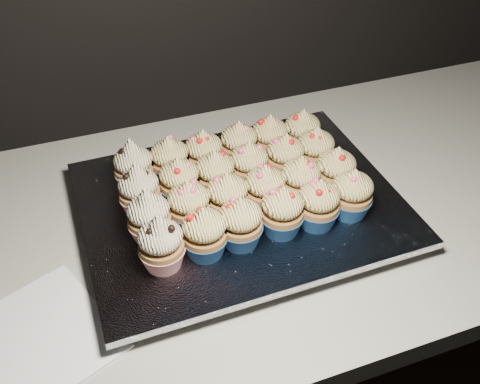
% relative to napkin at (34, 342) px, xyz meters
% --- Properties ---
extents(cabinet, '(2.40, 0.60, 0.86)m').
position_rel_napkin_xyz_m(cabinet, '(0.41, 0.15, -0.47)').
color(cabinet, black).
rests_on(cabinet, ground).
extents(worktop, '(2.44, 0.64, 0.04)m').
position_rel_napkin_xyz_m(worktop, '(0.41, 0.15, -0.02)').
color(worktop, beige).
rests_on(worktop, cabinet).
extents(napkin, '(0.24, 0.24, 0.00)m').
position_rel_napkin_xyz_m(napkin, '(0.00, 0.00, 0.00)').
color(napkin, white).
rests_on(napkin, worktop).
extents(baking_tray, '(0.45, 0.35, 0.02)m').
position_rel_napkin_xyz_m(baking_tray, '(0.33, 0.13, 0.01)').
color(baking_tray, black).
rests_on(baking_tray, worktop).
extents(foil_lining, '(0.49, 0.38, 0.01)m').
position_rel_napkin_xyz_m(foil_lining, '(0.33, 0.13, 0.03)').
color(foil_lining, silver).
rests_on(foil_lining, baking_tray).
extents(cupcake_0, '(0.06, 0.06, 0.10)m').
position_rel_napkin_xyz_m(cupcake_0, '(0.18, 0.04, 0.07)').
color(cupcake_0, red).
rests_on(cupcake_0, foil_lining).
extents(cupcake_1, '(0.06, 0.06, 0.08)m').
position_rel_napkin_xyz_m(cupcake_1, '(0.24, 0.04, 0.07)').
color(cupcake_1, navy).
rests_on(cupcake_1, foil_lining).
extents(cupcake_2, '(0.06, 0.06, 0.08)m').
position_rel_napkin_xyz_m(cupcake_2, '(0.30, 0.05, 0.07)').
color(cupcake_2, navy).
rests_on(cupcake_2, foil_lining).
extents(cupcake_3, '(0.06, 0.06, 0.08)m').
position_rel_napkin_xyz_m(cupcake_3, '(0.36, 0.05, 0.07)').
color(cupcake_3, navy).
rests_on(cupcake_3, foil_lining).
extents(cupcake_4, '(0.06, 0.06, 0.08)m').
position_rel_napkin_xyz_m(cupcake_4, '(0.41, 0.05, 0.07)').
color(cupcake_4, navy).
rests_on(cupcake_4, foil_lining).
extents(cupcake_5, '(0.06, 0.06, 0.08)m').
position_rel_napkin_xyz_m(cupcake_5, '(0.47, 0.05, 0.07)').
color(cupcake_5, navy).
rests_on(cupcake_5, foil_lining).
extents(cupcake_6, '(0.06, 0.06, 0.10)m').
position_rel_napkin_xyz_m(cupcake_6, '(0.18, 0.10, 0.07)').
color(cupcake_6, red).
rests_on(cupcake_6, foil_lining).
extents(cupcake_7, '(0.06, 0.06, 0.08)m').
position_rel_napkin_xyz_m(cupcake_7, '(0.24, 0.11, 0.07)').
color(cupcake_7, navy).
rests_on(cupcake_7, foil_lining).
extents(cupcake_8, '(0.06, 0.06, 0.08)m').
position_rel_napkin_xyz_m(cupcake_8, '(0.30, 0.10, 0.07)').
color(cupcake_8, navy).
rests_on(cupcake_8, foil_lining).
extents(cupcake_9, '(0.06, 0.06, 0.08)m').
position_rel_napkin_xyz_m(cupcake_9, '(0.35, 0.10, 0.07)').
color(cupcake_9, navy).
rests_on(cupcake_9, foil_lining).
extents(cupcake_10, '(0.06, 0.06, 0.08)m').
position_rel_napkin_xyz_m(cupcake_10, '(0.41, 0.10, 0.07)').
color(cupcake_10, navy).
rests_on(cupcake_10, foil_lining).
extents(cupcake_11, '(0.06, 0.06, 0.08)m').
position_rel_napkin_xyz_m(cupcake_11, '(0.47, 0.11, 0.07)').
color(cupcake_11, navy).
rests_on(cupcake_11, foil_lining).
extents(cupcake_12, '(0.06, 0.06, 0.10)m').
position_rel_napkin_xyz_m(cupcake_12, '(0.18, 0.16, 0.07)').
color(cupcake_12, red).
rests_on(cupcake_12, foil_lining).
extents(cupcake_13, '(0.06, 0.06, 0.08)m').
position_rel_napkin_xyz_m(cupcake_13, '(0.24, 0.16, 0.07)').
color(cupcake_13, navy).
rests_on(cupcake_13, foil_lining).
extents(cupcake_14, '(0.06, 0.06, 0.08)m').
position_rel_napkin_xyz_m(cupcake_14, '(0.30, 0.16, 0.07)').
color(cupcake_14, navy).
rests_on(cupcake_14, foil_lining).
extents(cupcake_15, '(0.06, 0.06, 0.08)m').
position_rel_napkin_xyz_m(cupcake_15, '(0.35, 0.17, 0.07)').
color(cupcake_15, navy).
rests_on(cupcake_15, foil_lining).
extents(cupcake_16, '(0.06, 0.06, 0.08)m').
position_rel_napkin_xyz_m(cupcake_16, '(0.41, 0.17, 0.07)').
color(cupcake_16, navy).
rests_on(cupcake_16, foil_lining).
extents(cupcake_17, '(0.06, 0.06, 0.08)m').
position_rel_napkin_xyz_m(cupcake_17, '(0.47, 0.17, 0.07)').
color(cupcake_17, navy).
rests_on(cupcake_17, foil_lining).
extents(cupcake_18, '(0.06, 0.06, 0.10)m').
position_rel_napkin_xyz_m(cupcake_18, '(0.18, 0.22, 0.07)').
color(cupcake_18, red).
rests_on(cupcake_18, foil_lining).
extents(cupcake_19, '(0.06, 0.06, 0.08)m').
position_rel_napkin_xyz_m(cupcake_19, '(0.24, 0.22, 0.07)').
color(cupcake_19, navy).
rests_on(cupcake_19, foil_lining).
extents(cupcake_20, '(0.06, 0.06, 0.08)m').
position_rel_napkin_xyz_m(cupcake_20, '(0.30, 0.22, 0.07)').
color(cupcake_20, navy).
rests_on(cupcake_20, foil_lining).
extents(cupcake_21, '(0.06, 0.06, 0.08)m').
position_rel_napkin_xyz_m(cupcake_21, '(0.36, 0.22, 0.07)').
color(cupcake_21, navy).
rests_on(cupcake_21, foil_lining).
extents(cupcake_22, '(0.06, 0.06, 0.08)m').
position_rel_napkin_xyz_m(cupcake_22, '(0.41, 0.22, 0.07)').
color(cupcake_22, navy).
rests_on(cupcake_22, foil_lining).
extents(cupcake_23, '(0.06, 0.06, 0.08)m').
position_rel_napkin_xyz_m(cupcake_23, '(0.47, 0.22, 0.07)').
color(cupcake_23, navy).
rests_on(cupcake_23, foil_lining).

